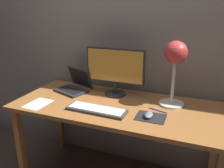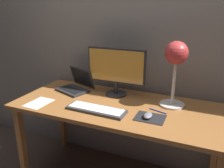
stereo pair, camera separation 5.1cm
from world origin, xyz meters
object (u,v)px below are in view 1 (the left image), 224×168
keyboard_main (96,110)px  laptop (75,84)px  monitor (115,69)px  desk_lamp (175,59)px  pen (158,111)px  mouse (149,115)px

keyboard_main → laptop: bearing=137.6°
monitor → desk_lamp: size_ratio=1.01×
laptop → desk_lamp: (0.84, -0.01, 0.30)m
desk_lamp → pen: size_ratio=3.50×
mouse → laptop: bearing=158.4°
laptop → desk_lamp: bearing=-0.8°
monitor → mouse: (0.36, -0.32, -0.21)m
monitor → pen: (0.40, -0.19, -0.23)m
monitor → pen: size_ratio=3.53×
keyboard_main → desk_lamp: (0.49, 0.31, 0.35)m
laptop → mouse: size_ratio=3.53×
laptop → mouse: bearing=-21.6°
monitor → desk_lamp: (0.48, -0.04, 0.13)m
monitor → mouse: size_ratio=5.15×
monitor → desk_lamp: 0.49m
keyboard_main → mouse: (0.37, 0.04, 0.01)m
monitor → keyboard_main: 0.42m
monitor → mouse: bearing=-41.1°
keyboard_main → pen: 0.44m
keyboard_main → laptop: size_ratio=1.31×
mouse → pen: bearing=72.5°
laptop → pen: bearing=-12.0°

